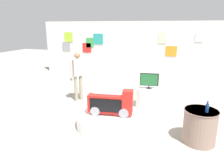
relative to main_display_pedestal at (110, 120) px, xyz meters
The scene contains 11 objects.
ground_plane 0.43m from the main_display_pedestal, 153.56° to the left, with size 30.00×30.00×0.00m, color #A8A091.
back_wall_display 5.73m from the main_display_pedestal, 93.86° to the left, with size 10.58×0.13×2.81m.
main_display_pedestal is the anchor object (origin of this frame).
novelty_firetruck_tv 0.45m from the main_display_pedestal, ahead, with size 1.20×0.46×0.70m.
display_pedestal_left_rear 5.09m from the main_display_pedestal, 125.58° to the left, with size 0.80×0.80×0.63m, color white.
tv_on_left_rear 5.14m from the main_display_pedestal, 125.59° to the left, with size 0.44×0.19×0.40m.
display_pedestal_center_rear 1.82m from the main_display_pedestal, 65.17° to the left, with size 0.81×0.81×0.63m, color white.
tv_on_center_rear 1.96m from the main_display_pedestal, 65.13° to the left, with size 0.59×0.17×0.50m.
side_table_round 2.22m from the main_display_pedestal, ahead, with size 0.75×0.75×0.79m.
bottle_on_side_table 2.42m from the main_display_pedestal, ahead, with size 0.07×0.07×0.26m.
shopper_browsing_near_truck 2.45m from the main_display_pedestal, 138.03° to the left, with size 0.38×0.48×1.72m.
Camera 1 is at (2.01, -5.11, 2.60)m, focal length 33.87 mm.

